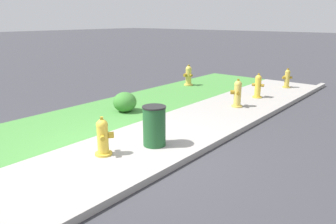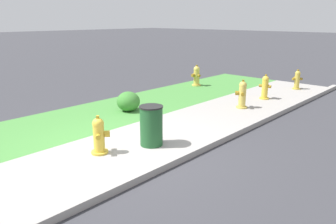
# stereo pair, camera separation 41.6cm
# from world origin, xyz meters

# --- Properties ---
(ground_plane) EXTENTS (120.00, 120.00, 0.00)m
(ground_plane) POSITION_xyz_m (0.00, 0.00, 0.00)
(ground_plane) COLOR #38383D
(sidewalk_pavement) EXTENTS (18.00, 2.14, 0.01)m
(sidewalk_pavement) POSITION_xyz_m (0.00, 0.00, 0.01)
(sidewalk_pavement) COLOR #9E9993
(sidewalk_pavement) RESTS_ON ground
(grass_verge) EXTENTS (18.00, 2.48, 0.01)m
(grass_verge) POSITION_xyz_m (0.00, 2.31, 0.00)
(grass_verge) COLOR #47893D
(grass_verge) RESTS_ON ground
(street_curb) EXTENTS (18.00, 0.16, 0.12)m
(street_curb) POSITION_xyz_m (0.00, -1.15, 0.06)
(street_curb) COLOR #9E9993
(street_curb) RESTS_ON ground
(fire_hydrant_mid_block) EXTENTS (0.35, 0.36, 0.74)m
(fire_hydrant_mid_block) POSITION_xyz_m (-0.33, 0.17, 0.35)
(fire_hydrant_mid_block) COLOR gold
(fire_hydrant_mid_block) RESTS_ON ground
(fire_hydrant_by_grass_verge) EXTENTS (0.35, 0.38, 0.78)m
(fire_hydrant_by_grass_verge) POSITION_xyz_m (5.71, -0.06, 0.38)
(fire_hydrant_by_grass_verge) COLOR gold
(fire_hydrant_by_grass_verge) RESTS_ON ground
(fire_hydrant_at_driveway) EXTENTS (0.38, 0.41, 0.78)m
(fire_hydrant_at_driveway) POSITION_xyz_m (5.94, 2.80, 0.37)
(fire_hydrant_at_driveway) COLOR gold
(fire_hydrant_at_driveway) RESTS_ON ground
(fire_hydrant_near_corner) EXTENTS (0.33, 0.33, 0.71)m
(fire_hydrant_near_corner) POSITION_xyz_m (7.84, -0.20, 0.34)
(fire_hydrant_near_corner) COLOR gold
(fire_hydrant_near_corner) RESTS_ON ground
(fire_hydrant_far_end) EXTENTS (0.37, 0.36, 0.81)m
(fire_hydrant_far_end) POSITION_xyz_m (4.28, -0.09, 0.39)
(fire_hydrant_far_end) COLOR gold
(fire_hydrant_far_end) RESTS_ON ground
(trash_bin) EXTENTS (0.47, 0.47, 0.81)m
(trash_bin) POSITION_xyz_m (0.61, -0.24, 0.40)
(trash_bin) COLOR #1E5128
(trash_bin) RESTS_ON ground
(shrub_bush_mid_verge) EXTENTS (0.63, 0.63, 0.53)m
(shrub_bush_mid_verge) POSITION_xyz_m (1.94, 2.01, 0.27)
(shrub_bush_mid_verge) COLOR #3D7F33
(shrub_bush_mid_verge) RESTS_ON ground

